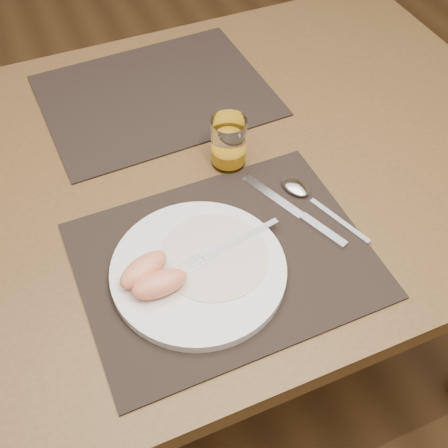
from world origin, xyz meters
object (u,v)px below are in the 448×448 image
at_px(placemat_far, 156,95).
at_px(plate, 198,270).
at_px(table, 182,200).
at_px(spoon, 302,191).
at_px(fork, 224,248).
at_px(juice_glass, 229,144).
at_px(knife, 302,216).
at_px(placemat_near, 225,260).

distance_m(placemat_far, plate, 0.46).
relative_size(table, spoon, 7.47).
height_order(table, plate, plate).
bearing_deg(fork, plate, -160.93).
bearing_deg(plate, placemat_far, 79.75).
distance_m(placemat_far, spoon, 0.39).
bearing_deg(juice_glass, fork, -115.45).
relative_size(placemat_far, juice_glass, 4.74).
distance_m(plate, knife, 0.20).
bearing_deg(table, spoon, -39.70).
bearing_deg(plate, table, 76.98).
xyz_separation_m(table, placemat_far, (0.03, 0.22, 0.09)).
bearing_deg(spoon, fork, -158.53).
bearing_deg(knife, placemat_far, 106.21).
height_order(plate, fork, fork).
height_order(table, fork, fork).
height_order(plate, juice_glass, juice_glass).
relative_size(placemat_far, plate, 1.67).
xyz_separation_m(plate, spoon, (0.23, 0.09, -0.00)).
bearing_deg(table, juice_glass, -13.02).
relative_size(table, placemat_far, 3.11).
height_order(placemat_far, knife, knife).
bearing_deg(spoon, plate, -159.04).
bearing_deg(placemat_far, knife, -73.79).
xyz_separation_m(placemat_far, knife, (0.12, -0.41, 0.00)).
relative_size(table, juice_glass, 14.75).
bearing_deg(fork, placemat_far, 85.74).
xyz_separation_m(placemat_far, plate, (-0.08, -0.45, 0.01)).
bearing_deg(placemat_far, fork, -94.26).
height_order(placemat_near, fork, fork).
relative_size(placemat_near, knife, 2.14).
bearing_deg(placemat_near, plate, -168.91).
distance_m(spoon, juice_glass, 0.15).
bearing_deg(plate, placemat_near, 11.09).
relative_size(placemat_far, fork, 2.58).
xyz_separation_m(placemat_far, juice_glass, (0.06, -0.24, 0.04)).
height_order(plate, knife, plate).
distance_m(fork, spoon, 0.19).
bearing_deg(placemat_near, fork, 79.69).
distance_m(table, placemat_near, 0.24).
bearing_deg(placemat_near, juice_glass, 65.08).
xyz_separation_m(placemat_near, spoon, (0.18, 0.08, 0.01)).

